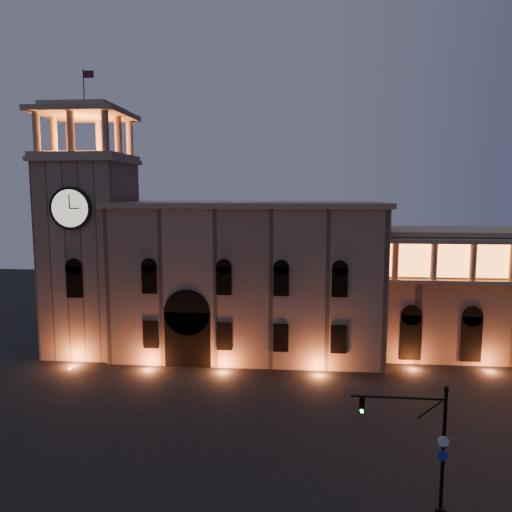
% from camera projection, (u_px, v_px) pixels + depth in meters
% --- Properties ---
extents(ground, '(160.00, 160.00, 0.00)m').
position_uv_depth(ground, '(245.00, 444.00, 37.27)').
color(ground, black).
rests_on(ground, ground).
extents(government_building, '(30.80, 12.80, 17.60)m').
position_uv_depth(government_building, '(248.00, 278.00, 58.01)').
color(government_building, '#8A6D5A').
rests_on(government_building, ground).
extents(clock_tower, '(9.80, 9.80, 32.40)m').
position_uv_depth(clock_tower, '(90.00, 246.00, 58.20)').
color(clock_tower, '#8A6D5A').
rests_on(clock_tower, ground).
extents(traffic_light, '(5.66, 0.60, 7.76)m').
position_uv_depth(traffic_light, '(426.00, 447.00, 28.86)').
color(traffic_light, black).
rests_on(traffic_light, ground).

